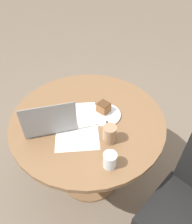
# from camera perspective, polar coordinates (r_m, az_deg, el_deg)

# --- Properties ---
(ground_plane) EXTENTS (12.00, 12.00, 0.00)m
(ground_plane) POSITION_cam_1_polar(r_m,az_deg,el_deg) (2.00, -1.65, -16.03)
(ground_plane) COLOR #6B5B4C
(dining_table) EXTENTS (1.02, 1.02, 0.71)m
(dining_table) POSITION_cam_1_polar(r_m,az_deg,el_deg) (1.55, -2.05, -5.78)
(dining_table) COLOR brown
(dining_table) RESTS_ON ground_plane
(paper_document) EXTENTS (0.45, 0.31, 0.00)m
(paper_document) POSITION_cam_1_polar(r_m,az_deg,el_deg) (1.39, -5.02, -3.35)
(paper_document) COLOR white
(paper_document) RESTS_ON dining_table
(plate) EXTENTS (0.22, 0.22, 0.01)m
(plate) POSITION_cam_1_polar(r_m,az_deg,el_deg) (1.45, 2.18, -0.61)
(plate) COLOR silver
(plate) RESTS_ON dining_table
(cake_slice) EXTENTS (0.10, 0.10, 0.07)m
(cake_slice) POSITION_cam_1_polar(r_m,az_deg,el_deg) (1.44, 1.99, 1.23)
(cake_slice) COLOR brown
(cake_slice) RESTS_ON plate
(fork) EXTENTS (0.17, 0.03, 0.00)m
(fork) POSITION_cam_1_polar(r_m,az_deg,el_deg) (1.42, 2.33, -1.40)
(fork) COLOR silver
(fork) RESTS_ON plate
(coffee_glass) EXTENTS (0.08, 0.08, 0.11)m
(coffee_glass) POSITION_cam_1_polar(r_m,az_deg,el_deg) (1.27, 3.58, -5.76)
(coffee_glass) COLOR #997556
(coffee_glass) RESTS_ON dining_table
(water_glass) EXTENTS (0.07, 0.07, 0.09)m
(water_glass) POSITION_cam_1_polar(r_m,az_deg,el_deg) (1.17, 3.63, -12.43)
(water_glass) COLOR silver
(water_glass) RESTS_ON dining_table
(laptop) EXTENTS (0.24, 0.32, 0.23)m
(laptop) POSITION_cam_1_polar(r_m,az_deg,el_deg) (1.39, -11.90, -2.22)
(laptop) COLOR gray
(laptop) RESTS_ON dining_table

